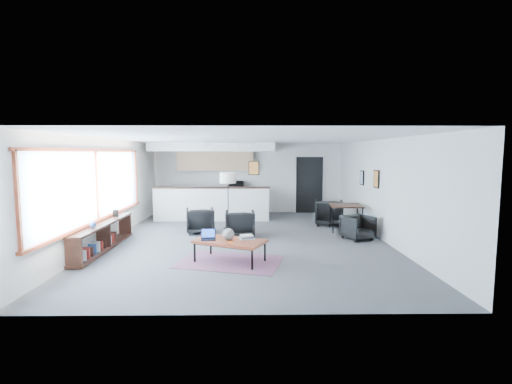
{
  "coord_description": "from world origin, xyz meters",
  "views": [
    {
      "loc": [
        0.12,
        -9.45,
        2.24
      ],
      "look_at": [
        0.24,
        0.4,
        1.2
      ],
      "focal_mm": 26.0,
      "sensor_mm": 36.0,
      "label": 1
    }
  ],
  "objects_px": {
    "armchair_right": "(240,223)",
    "dining_chair_far": "(329,213)",
    "floor_lamp": "(228,180)",
    "dining_chair_near": "(358,228)",
    "microwave": "(236,184)",
    "armchair_left": "(200,219)",
    "ceramic_pot": "(228,234)",
    "book_stack": "(247,237)",
    "coffee_table": "(230,242)",
    "dining_table": "(346,207)",
    "laptop": "(208,236)"
  },
  "relations": [
    {
      "from": "armchair_right",
      "to": "dining_chair_far",
      "type": "xyz_separation_m",
      "value": [
        2.72,
        1.68,
        -0.02
      ]
    },
    {
      "from": "floor_lamp",
      "to": "dining_chair_near",
      "type": "bearing_deg",
      "value": -22.19
    },
    {
      "from": "microwave",
      "to": "dining_chair_far",
      "type": "bearing_deg",
      "value": -32.22
    },
    {
      "from": "armchair_right",
      "to": "armchair_left",
      "type": "bearing_deg",
      "value": -29.03
    },
    {
      "from": "ceramic_pot",
      "to": "armchair_right",
      "type": "xyz_separation_m",
      "value": [
        0.17,
        2.23,
        -0.19
      ]
    },
    {
      "from": "book_stack",
      "to": "microwave",
      "type": "xyz_separation_m",
      "value": [
        -0.47,
        6.04,
        0.6
      ]
    },
    {
      "from": "dining_chair_far",
      "to": "microwave",
      "type": "relative_size",
      "value": 1.45
    },
    {
      "from": "coffee_table",
      "to": "dining_chair_near",
      "type": "distance_m",
      "value": 3.77
    },
    {
      "from": "floor_lamp",
      "to": "dining_chair_near",
      "type": "height_order",
      "value": "floor_lamp"
    },
    {
      "from": "book_stack",
      "to": "armchair_left",
      "type": "xyz_separation_m",
      "value": [
        -1.35,
        2.74,
        -0.11
      ]
    },
    {
      "from": "book_stack",
      "to": "dining_chair_near",
      "type": "xyz_separation_m",
      "value": [
        2.87,
        1.89,
        -0.21
      ]
    },
    {
      "from": "dining_chair_near",
      "to": "dining_chair_far",
      "type": "xyz_separation_m",
      "value": [
        -0.35,
        1.96,
        0.07
      ]
    },
    {
      "from": "ceramic_pot",
      "to": "microwave",
      "type": "relative_size",
      "value": 0.47
    },
    {
      "from": "armchair_right",
      "to": "floor_lamp",
      "type": "bearing_deg",
      "value": -74.03
    },
    {
      "from": "armchair_right",
      "to": "dining_chair_far",
      "type": "height_order",
      "value": "armchair_right"
    },
    {
      "from": "armchair_left",
      "to": "microwave",
      "type": "height_order",
      "value": "microwave"
    },
    {
      "from": "dining_chair_far",
      "to": "armchair_left",
      "type": "bearing_deg",
      "value": 26.33
    },
    {
      "from": "dining_table",
      "to": "microwave",
      "type": "distance_m",
      "value": 4.51
    },
    {
      "from": "armchair_right",
      "to": "microwave",
      "type": "height_order",
      "value": "microwave"
    },
    {
      "from": "ceramic_pot",
      "to": "dining_chair_far",
      "type": "relative_size",
      "value": 0.33
    },
    {
      "from": "coffee_table",
      "to": "ceramic_pot",
      "type": "relative_size",
      "value": 6.62
    },
    {
      "from": "book_stack",
      "to": "armchair_left",
      "type": "distance_m",
      "value": 3.06
    },
    {
      "from": "coffee_table",
      "to": "microwave",
      "type": "xyz_separation_m",
      "value": [
        -0.12,
        6.12,
        0.68
      ]
    },
    {
      "from": "coffee_table",
      "to": "dining_table",
      "type": "height_order",
      "value": "dining_table"
    },
    {
      "from": "coffee_table",
      "to": "dining_chair_near",
      "type": "relative_size",
      "value": 2.69
    },
    {
      "from": "book_stack",
      "to": "dining_table",
      "type": "relative_size",
      "value": 0.35
    },
    {
      "from": "microwave",
      "to": "dining_table",
      "type": "bearing_deg",
      "value": -38.81
    },
    {
      "from": "armchair_left",
      "to": "dining_chair_near",
      "type": "height_order",
      "value": "armchair_left"
    },
    {
      "from": "book_stack",
      "to": "dining_table",
      "type": "distance_m",
      "value": 4.12
    },
    {
      "from": "ceramic_pot",
      "to": "dining_table",
      "type": "relative_size",
      "value": 0.24
    },
    {
      "from": "dining_chair_far",
      "to": "dining_chair_near",
      "type": "bearing_deg",
      "value": 110.45
    },
    {
      "from": "laptop",
      "to": "armchair_right",
      "type": "bearing_deg",
      "value": 68.02
    },
    {
      "from": "coffee_table",
      "to": "dining_chair_far",
      "type": "relative_size",
      "value": 2.15
    },
    {
      "from": "book_stack",
      "to": "armchair_left",
      "type": "relative_size",
      "value": 0.45
    },
    {
      "from": "coffee_table",
      "to": "dining_chair_near",
      "type": "bearing_deg",
      "value": 55.73
    },
    {
      "from": "ceramic_pot",
      "to": "floor_lamp",
      "type": "xyz_separation_m",
      "value": [
        -0.21,
        3.36,
        0.88
      ]
    },
    {
      "from": "armchair_right",
      "to": "dining_table",
      "type": "distance_m",
      "value": 3.15
    },
    {
      "from": "coffee_table",
      "to": "dining_chair_far",
      "type": "xyz_separation_m",
      "value": [
        2.86,
        3.94,
        -0.05
      ]
    },
    {
      "from": "laptop",
      "to": "dining_chair_near",
      "type": "bearing_deg",
      "value": 20.44
    },
    {
      "from": "dining_chair_near",
      "to": "microwave",
      "type": "distance_m",
      "value": 5.38
    },
    {
      "from": "ceramic_pot",
      "to": "floor_lamp",
      "type": "bearing_deg",
      "value": 93.65
    },
    {
      "from": "dining_chair_far",
      "to": "floor_lamp",
      "type": "bearing_deg",
      "value": 20.26
    },
    {
      "from": "floor_lamp",
      "to": "microwave",
      "type": "height_order",
      "value": "floor_lamp"
    },
    {
      "from": "coffee_table",
      "to": "dining_chair_far",
      "type": "bearing_deg",
      "value": 78.16
    },
    {
      "from": "laptop",
      "to": "book_stack",
      "type": "height_order",
      "value": "laptop"
    },
    {
      "from": "laptop",
      "to": "dining_chair_near",
      "type": "relative_size",
      "value": 0.55
    },
    {
      "from": "dining_chair_near",
      "to": "book_stack",
      "type": "bearing_deg",
      "value": -170.8
    },
    {
      "from": "dining_table",
      "to": "armchair_left",
      "type": "bearing_deg",
      "value": -176.59
    },
    {
      "from": "coffee_table",
      "to": "armchair_left",
      "type": "height_order",
      "value": "armchair_left"
    },
    {
      "from": "dining_chair_near",
      "to": "dining_chair_far",
      "type": "bearing_deg",
      "value": 75.97
    }
  ]
}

